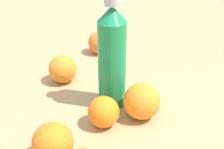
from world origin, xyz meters
name	(u,v)px	position (x,y,z in m)	size (l,w,h in m)	color
ground_plane	(90,100)	(0.00, 0.00, 0.00)	(2.40, 2.40, 0.00)	tan
water_bottle	(112,57)	(0.05, -0.03, 0.13)	(0.07, 0.07, 0.27)	#198C4C
orange_0	(99,43)	(0.09, 0.26, 0.04)	(0.07, 0.07, 0.07)	orange
orange_2	(53,143)	(-0.12, -0.18, 0.04)	(0.08, 0.08, 0.08)	orange
orange_3	(63,69)	(-0.05, 0.11, 0.04)	(0.08, 0.08, 0.08)	orange
orange_4	(142,101)	(0.10, -0.10, 0.04)	(0.08, 0.08, 0.08)	orange
orange_5	(104,112)	(0.01, -0.11, 0.04)	(0.07, 0.07, 0.07)	orange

